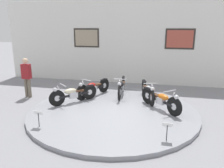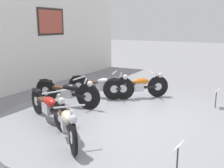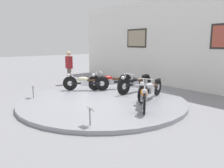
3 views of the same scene
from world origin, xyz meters
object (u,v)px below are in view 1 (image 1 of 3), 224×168
(motorcycle_red, at_px, (93,88))
(info_placard_front_left, at_px, (38,115))
(motorcycle_cream, at_px, (73,93))
(motorcycle_silver, at_px, (148,91))
(info_placard_front_centre, at_px, (167,127))
(visitor_standing, at_px, (27,75))
(motorcycle_orange, at_px, (161,99))
(motorcycle_black, at_px, (121,86))

(motorcycle_red, bearing_deg, info_placard_front_left, -102.39)
(motorcycle_cream, xyz_separation_m, motorcycle_silver, (2.76, 0.92, 0.02))
(info_placard_front_centre, height_order, visitor_standing, visitor_standing)
(motorcycle_cream, relative_size, motorcycle_red, 0.82)
(motorcycle_cream, distance_m, info_placard_front_left, 2.16)
(motorcycle_orange, bearing_deg, motorcycle_silver, 118.99)
(motorcycle_red, xyz_separation_m, motorcycle_orange, (2.76, -0.92, 0.00))
(motorcycle_silver, xyz_separation_m, info_placard_front_left, (-2.93, -3.07, -0.02))
(visitor_standing, bearing_deg, info_placard_front_left, -52.08)
(motorcycle_cream, height_order, motorcycle_silver, motorcycle_silver)
(info_placard_front_left, xyz_separation_m, visitor_standing, (-2.12, 2.72, 0.47))
(motorcycle_cream, distance_m, motorcycle_black, 2.09)
(motorcycle_silver, bearing_deg, motorcycle_cream, -161.52)
(motorcycle_silver, relative_size, visitor_standing, 1.14)
(motorcycle_red, bearing_deg, motorcycle_cream, -118.69)
(info_placard_front_left, bearing_deg, motorcycle_orange, 32.07)
(info_placard_front_centre, bearing_deg, motorcycle_cream, 147.97)
(motorcycle_red, xyz_separation_m, info_placard_front_centre, (2.93, -3.07, -0.01))
(motorcycle_orange, height_order, info_placard_front_centre, motorcycle_orange)
(motorcycle_cream, xyz_separation_m, motorcycle_orange, (3.27, 0.00, 0.01))
(motorcycle_cream, bearing_deg, motorcycle_red, 61.31)
(motorcycle_red, relative_size, info_placard_front_left, 3.55)
(motorcycle_red, bearing_deg, info_placard_front_centre, -46.33)
(info_placard_front_centre, xyz_separation_m, visitor_standing, (-5.72, 2.72, 0.47))
(motorcycle_silver, distance_m, motorcycle_orange, 1.05)
(motorcycle_cream, xyz_separation_m, motorcycle_black, (1.64, 1.30, 0.03))
(motorcycle_orange, distance_m, visitor_standing, 5.60)
(motorcycle_red, distance_m, motorcycle_silver, 2.25)
(motorcycle_black, bearing_deg, motorcycle_red, -161.49)
(motorcycle_orange, xyz_separation_m, visitor_standing, (-5.55, 0.56, 0.45))
(motorcycle_cream, relative_size, info_placard_front_left, 2.90)
(motorcycle_black, height_order, motorcycle_orange, motorcycle_black)
(motorcycle_red, height_order, motorcycle_orange, motorcycle_orange)
(motorcycle_black, xyz_separation_m, info_placard_front_centre, (1.80, -3.45, -0.03))
(motorcycle_silver, xyz_separation_m, visitor_standing, (-5.04, -0.36, 0.44))
(info_placard_front_left, height_order, info_placard_front_centre, same)
(motorcycle_red, bearing_deg, motorcycle_orange, -18.43)
(motorcycle_black, relative_size, visitor_standing, 1.20)
(motorcycle_cream, bearing_deg, motorcycle_black, 38.49)
(info_placard_front_centre, bearing_deg, visitor_standing, 154.61)
(motorcycle_red, relative_size, visitor_standing, 1.08)
(motorcycle_silver, height_order, motorcycle_orange, motorcycle_silver)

